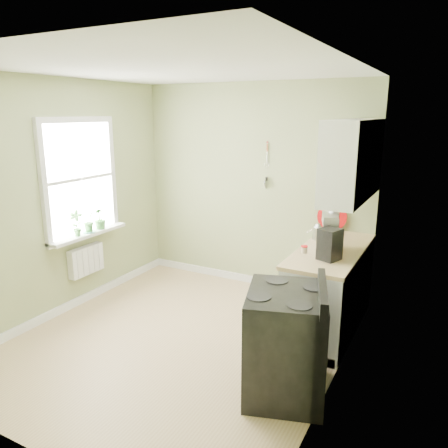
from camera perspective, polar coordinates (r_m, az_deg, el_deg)
The scene contains 21 objects.
floor at distance 4.78m, azimuth -5.73°, elevation -14.83°, with size 3.20×3.60×0.02m, color tan.
ceiling at distance 4.19m, azimuth -6.71°, elevation 19.68°, with size 3.20×3.60×0.02m, color white.
wall_back at distance 5.84m, azimuth 3.84°, elevation 4.81°, with size 3.20×0.02×2.70m, color #9FA973.
wall_left at distance 5.34m, azimuth -20.66°, elevation 3.03°, with size 0.02×3.60×2.70m, color #9FA973.
wall_right at distance 3.66m, azimuth 15.23°, elevation -1.46°, with size 0.02×3.60×2.70m, color #9FA973.
base_cabinets at distance 4.94m, azimuth 13.68°, elevation -8.43°, with size 0.60×1.60×0.87m, color white.
countertop at distance 4.79m, azimuth 13.89°, elevation -3.38°, with size 0.64×1.60×0.04m, color #DABB85.
upper_cabinets at distance 4.66m, azimuth 16.52°, elevation 8.06°, with size 0.35×1.40×0.80m, color white.
window at distance 5.49m, azimuth -18.32°, elevation 5.63°, with size 0.06×1.14×1.44m.
window_sill at distance 5.57m, azimuth -17.26°, elevation -1.23°, with size 0.18×1.14×0.04m, color white.
radiator at distance 5.65m, azimuth -17.59°, elevation -4.53°, with size 0.12×0.50×0.35m, color white.
wall_utensils at distance 5.70m, azimuth 5.59°, elevation 6.73°, with size 0.02×0.14×0.58m.
stove at distance 3.79m, azimuth 8.08°, elevation -15.07°, with size 0.85×0.90×1.03m.
stand_mixer at distance 4.67m, azimuth 13.58°, elevation -1.20°, with size 0.31×0.39×0.43m.
kettle at distance 5.06m, azimuth 12.08°, elevation -0.99°, with size 0.19×0.11×0.19m.
coffee_maker at distance 4.39m, azimuth 13.61°, elevation -2.68°, with size 0.24×0.25×0.31m.
red_tray at distance 5.46m, azimuth 13.92°, elevation 0.92°, with size 0.35×0.35×0.02m, color red.
jar at distance 4.58m, azimuth 10.44°, elevation -3.25°, with size 0.07×0.07×0.08m.
plant_a at distance 5.40m, azimuth -18.74°, elevation 0.09°, with size 0.16×0.11×0.31m, color #407D37.
plant_b at distance 5.54m, azimuth -17.20°, elevation 0.35°, with size 0.15×0.12×0.27m, color #407D37.
plant_c at distance 5.66m, azimuth -15.91°, elevation 0.71°, with size 0.15×0.15×0.27m, color #407D37.
Camera 1 is at (2.36, -3.45, 2.31)m, focal length 35.00 mm.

